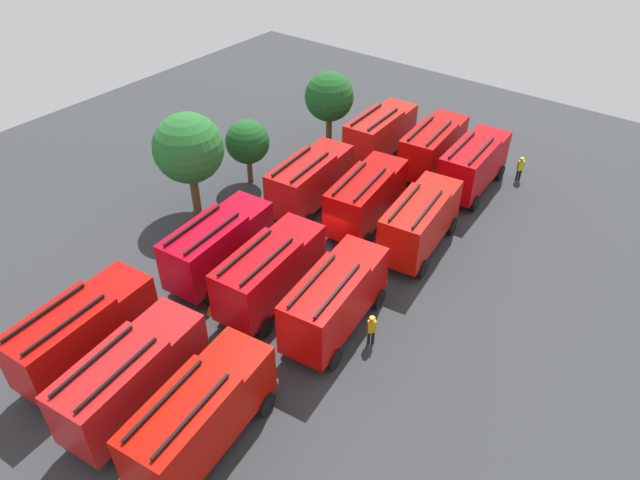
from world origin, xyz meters
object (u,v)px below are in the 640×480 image
object	(u,v)px
firefighter_0	(520,168)
tree_1	(248,142)
fire_truck_3	(474,163)
tree_0	(188,148)
fire_truck_4	(132,376)
fire_truck_10	(310,179)
traffic_cone_1	(210,309)
fire_truck_6	(366,196)
fire_truck_0	(202,414)
traffic_cone_2	(216,231)
fire_truck_9	(219,244)
fire_truck_11	(380,132)
fire_truck_8	(83,330)
firefighter_1	(302,163)
traffic_cone_0	(228,345)
fire_truck_5	(270,271)
firefighter_2	(372,329)
fire_truck_1	(335,298)
fire_truck_7	(433,146)
fire_truck_2	(420,220)
tree_2	(329,97)

from	to	relation	value
firefighter_0	tree_1	bearing A→B (deg)	-99.16
fire_truck_3	tree_0	xyz separation A→B (m)	(-13.47, 13.37, 2.52)
fire_truck_4	fire_truck_10	xyz separation A→B (m)	(17.55, 4.04, 0.00)
fire_truck_10	traffic_cone_1	distance (m)	11.74
fire_truck_6	fire_truck_10	xyz separation A→B (m)	(-0.53, 4.08, 0.00)
fire_truck_0	traffic_cone_1	xyz separation A→B (m)	(5.69, 5.69, -1.85)
fire_truck_4	traffic_cone_1	distance (m)	6.70
fire_truck_4	traffic_cone_2	world-z (taller)	fire_truck_4
fire_truck_9	tree_1	bearing A→B (deg)	28.56
fire_truck_6	firefighter_0	distance (m)	12.82
fire_truck_4	fire_truck_11	world-z (taller)	same
fire_truck_8	firefighter_1	distance (m)	20.56
traffic_cone_0	traffic_cone_2	xyz separation A→B (m)	(6.49, 7.49, -0.01)
fire_truck_5	traffic_cone_1	distance (m)	3.86
tree_0	traffic_cone_0	bearing A→B (deg)	-126.31
fire_truck_11	traffic_cone_0	bearing A→B (deg)	-170.49
fire_truck_10	fire_truck_11	xyz separation A→B (m)	(8.61, 0.04, 0.00)
firefighter_0	firefighter_2	distance (m)	19.92
fire_truck_9	fire_truck_1	bearing A→B (deg)	-92.37
fire_truck_7	firefighter_0	distance (m)	6.41
firefighter_0	tree_1	size ratio (longest dim) A/B	0.37
fire_truck_0	fire_truck_2	xyz separation A→B (m)	(17.36, -0.25, 0.00)
firefighter_0	fire_truck_1	bearing A→B (deg)	-52.28
fire_truck_5	traffic_cone_2	bearing A→B (deg)	64.97
firefighter_1	traffic_cone_0	world-z (taller)	firefighter_1
fire_truck_10	tree_2	bearing A→B (deg)	23.52
tree_1	traffic_cone_0	xyz separation A→B (m)	(-12.57, -10.14, -2.90)
fire_truck_5	tree_0	distance (m)	10.80
fire_truck_4	fire_truck_7	bearing A→B (deg)	-7.52
fire_truck_1	firefighter_0	world-z (taller)	fire_truck_1
tree_0	traffic_cone_2	bearing A→B (deg)	-111.84
fire_truck_0	fire_truck_6	world-z (taller)	same
fire_truck_7	fire_truck_8	world-z (taller)	same
traffic_cone_1	tree_1	bearing A→B (deg)	33.83
fire_truck_2	fire_truck_11	world-z (taller)	same
firefighter_0	fire_truck_4	bearing A→B (deg)	-58.45
fire_truck_6	traffic_cone_0	xyz separation A→B (m)	(-13.17, -0.62, -1.85)
fire_truck_4	tree_2	size ratio (longest dim) A/B	1.27
fire_truck_11	firefighter_0	distance (m)	10.45
fire_truck_0	fire_truck_9	bearing A→B (deg)	34.64
firefighter_2	traffic_cone_1	xyz separation A→B (m)	(-3.43, 7.97, -0.70)
firefighter_0	tree_0	size ratio (longest dim) A/B	0.26
firefighter_1	tree_2	bearing A→B (deg)	-128.73
tree_0	fire_truck_6	bearing A→B (deg)	-60.76
fire_truck_6	traffic_cone_0	bearing A→B (deg)	175.15
fire_truck_7	firefighter_2	size ratio (longest dim) A/B	4.13
fire_truck_4	tree_1	distance (m)	19.92
fire_truck_7	traffic_cone_2	size ratio (longest dim) A/B	12.71
fire_truck_9	fire_truck_0	bearing A→B (deg)	-143.15
traffic_cone_0	firefighter_0	bearing A→B (deg)	-11.71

